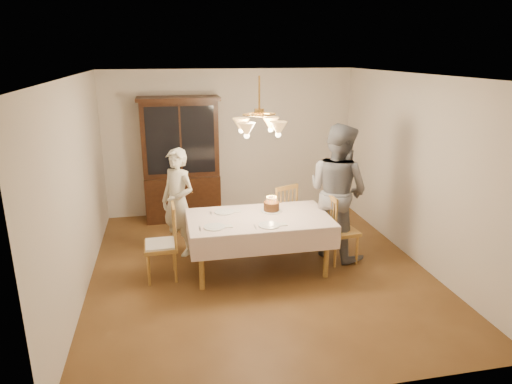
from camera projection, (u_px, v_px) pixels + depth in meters
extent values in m
plane|color=#553518|center=(259.00, 268.00, 6.33)|extent=(5.00, 5.00, 0.00)
plane|color=white|center=(259.00, 76.00, 5.57)|extent=(5.00, 5.00, 0.00)
plane|color=beige|center=(231.00, 142.00, 8.29)|extent=(4.50, 0.00, 4.50)
plane|color=beige|center=(324.00, 260.00, 3.61)|extent=(4.50, 0.00, 4.50)
plane|color=beige|center=(78.00, 188.00, 5.52)|extent=(0.00, 5.00, 5.00)
plane|color=beige|center=(416.00, 170.00, 6.38)|extent=(0.00, 5.00, 5.00)
cube|color=olive|center=(259.00, 219.00, 6.12)|extent=(1.80, 1.00, 0.04)
cube|color=white|center=(259.00, 217.00, 6.11)|extent=(1.90, 1.10, 0.01)
cylinder|color=olive|center=(202.00, 263.00, 5.68)|extent=(0.07, 0.07, 0.71)
cylinder|color=olive|center=(326.00, 252.00, 5.99)|extent=(0.07, 0.07, 0.71)
cylinder|color=olive|center=(196.00, 238.00, 6.47)|extent=(0.07, 0.07, 0.71)
cylinder|color=olive|center=(307.00, 229.00, 6.78)|extent=(0.07, 0.07, 0.71)
cube|color=black|center=(183.00, 197.00, 8.13)|extent=(1.30, 0.50, 0.80)
cube|color=black|center=(180.00, 138.00, 7.87)|extent=(1.30, 0.40, 1.30)
cube|color=black|center=(181.00, 140.00, 7.68)|extent=(1.14, 0.01, 1.14)
cube|color=black|center=(178.00, 99.00, 7.62)|extent=(1.38, 0.54, 0.06)
cube|color=olive|center=(279.00, 217.00, 6.99)|extent=(0.57, 0.56, 0.05)
cube|color=olive|center=(287.00, 188.00, 6.69)|extent=(0.38, 0.19, 0.06)
cylinder|color=olive|center=(281.00, 226.00, 7.29)|extent=(0.04, 0.04, 0.43)
cylinder|color=olive|center=(263.00, 230.00, 7.10)|extent=(0.04, 0.04, 0.43)
cylinder|color=olive|center=(294.00, 232.00, 7.02)|extent=(0.04, 0.04, 0.43)
cylinder|color=olive|center=(276.00, 238.00, 6.83)|extent=(0.04, 0.04, 0.43)
cube|color=olive|center=(161.00, 246.00, 5.94)|extent=(0.43, 0.45, 0.05)
cube|color=olive|center=(173.00, 208.00, 5.83)|extent=(0.05, 0.40, 0.06)
cylinder|color=olive|center=(148.00, 258.00, 6.14)|extent=(0.04, 0.04, 0.43)
cylinder|color=olive|center=(149.00, 270.00, 5.81)|extent=(0.04, 0.04, 0.43)
cylinder|color=olive|center=(174.00, 256.00, 6.22)|extent=(0.04, 0.04, 0.43)
cylinder|color=olive|center=(176.00, 267.00, 5.88)|extent=(0.04, 0.04, 0.43)
cube|color=beige|center=(160.00, 244.00, 5.93)|extent=(0.39, 0.41, 0.03)
cube|color=olive|center=(341.00, 231.00, 6.45)|extent=(0.46, 0.48, 0.05)
cube|color=olive|center=(331.00, 197.00, 6.24)|extent=(0.08, 0.40, 0.06)
cylinder|color=olive|center=(357.00, 250.00, 6.40)|extent=(0.04, 0.04, 0.43)
cylinder|color=olive|center=(345.00, 240.00, 6.73)|extent=(0.04, 0.04, 0.43)
cylinder|color=olive|center=(335.00, 253.00, 6.30)|extent=(0.04, 0.04, 0.43)
cylinder|color=olive|center=(324.00, 243.00, 6.63)|extent=(0.04, 0.04, 0.43)
imported|color=beige|center=(178.00, 202.00, 6.61)|extent=(0.67, 0.68, 1.58)
imported|color=slate|center=(337.00, 191.00, 6.51)|extent=(1.13, 1.19, 1.94)
cylinder|color=white|center=(271.00, 211.00, 6.34)|extent=(0.30, 0.30, 0.01)
cylinder|color=#3B1F0D|center=(271.00, 206.00, 6.32)|extent=(0.22, 0.22, 0.12)
cylinder|color=#598CD8|center=(276.00, 199.00, 6.30)|extent=(0.01, 0.01, 0.07)
sphere|color=#FFB23F|center=(276.00, 197.00, 6.29)|extent=(0.01, 0.01, 0.01)
cylinder|color=pink|center=(275.00, 199.00, 6.32)|extent=(0.01, 0.01, 0.07)
sphere|color=#FFB23F|center=(275.00, 196.00, 6.31)|extent=(0.01, 0.01, 0.01)
cylinder|color=#EACC66|center=(274.00, 198.00, 6.34)|extent=(0.01, 0.01, 0.07)
sphere|color=#FFB23F|center=(274.00, 196.00, 6.33)|extent=(0.01, 0.01, 0.01)
cylinder|color=#598CD8|center=(272.00, 198.00, 6.35)|extent=(0.01, 0.01, 0.07)
sphere|color=#FFB23F|center=(272.00, 196.00, 6.34)|extent=(0.01, 0.01, 0.01)
cylinder|color=pink|center=(270.00, 198.00, 6.35)|extent=(0.01, 0.01, 0.07)
sphere|color=#FFB23F|center=(270.00, 196.00, 6.34)|extent=(0.01, 0.01, 0.01)
cylinder|color=#EACC66|center=(268.00, 199.00, 6.34)|extent=(0.01, 0.01, 0.07)
sphere|color=#FFB23F|center=(268.00, 196.00, 6.32)|extent=(0.01, 0.01, 0.01)
cylinder|color=#598CD8|center=(267.00, 199.00, 6.31)|extent=(0.01, 0.01, 0.07)
sphere|color=#FFB23F|center=(267.00, 196.00, 6.30)|extent=(0.01, 0.01, 0.01)
cylinder|color=pink|center=(267.00, 200.00, 6.29)|extent=(0.01, 0.01, 0.07)
sphere|color=#FFB23F|center=(267.00, 197.00, 6.28)|extent=(0.01, 0.01, 0.01)
cylinder|color=#EACC66|center=(267.00, 200.00, 6.26)|extent=(0.01, 0.01, 0.07)
sphere|color=#FFB23F|center=(267.00, 198.00, 6.25)|extent=(0.01, 0.01, 0.01)
cylinder|color=#598CD8|center=(268.00, 201.00, 6.24)|extent=(0.01, 0.01, 0.07)
sphere|color=#FFB23F|center=(268.00, 198.00, 6.23)|extent=(0.01, 0.01, 0.01)
cylinder|color=pink|center=(270.00, 201.00, 6.23)|extent=(0.01, 0.01, 0.07)
sphere|color=#FFB23F|center=(270.00, 198.00, 6.22)|extent=(0.01, 0.01, 0.01)
cylinder|color=#EACC66|center=(272.00, 201.00, 6.23)|extent=(0.01, 0.01, 0.07)
sphere|color=#FFB23F|center=(272.00, 198.00, 6.22)|extent=(0.01, 0.01, 0.01)
cylinder|color=#598CD8|center=(274.00, 201.00, 6.23)|extent=(0.01, 0.01, 0.07)
sphere|color=#FFB23F|center=(274.00, 198.00, 6.22)|extent=(0.01, 0.01, 0.01)
cylinder|color=pink|center=(275.00, 201.00, 6.25)|extent=(0.01, 0.01, 0.07)
sphere|color=#FFB23F|center=(275.00, 198.00, 6.24)|extent=(0.01, 0.01, 0.01)
cylinder|color=#EACC66|center=(276.00, 200.00, 6.28)|extent=(0.01, 0.01, 0.07)
sphere|color=#FFB23F|center=(276.00, 197.00, 6.26)|extent=(0.01, 0.01, 0.01)
cylinder|color=white|center=(214.00, 227.00, 5.74)|extent=(0.27, 0.27, 0.02)
cube|color=silver|center=(200.00, 228.00, 5.71)|extent=(0.01, 0.16, 0.01)
cube|color=beige|center=(229.00, 226.00, 5.78)|extent=(0.10, 0.10, 0.01)
cylinder|color=white|center=(269.00, 225.00, 5.80)|extent=(0.27, 0.27, 0.02)
cube|color=silver|center=(255.00, 227.00, 5.77)|extent=(0.02, 0.16, 0.01)
cube|color=beige|center=(283.00, 224.00, 5.84)|extent=(0.10, 0.10, 0.01)
cylinder|color=white|center=(224.00, 212.00, 6.29)|extent=(0.27, 0.27, 0.02)
cube|color=silver|center=(211.00, 213.00, 6.26)|extent=(0.01, 0.16, 0.01)
cube|color=beige|center=(237.00, 211.00, 6.32)|extent=(0.10, 0.10, 0.01)
cylinder|color=#BF8C3F|center=(259.00, 92.00, 5.63)|extent=(0.02, 0.02, 0.40)
cylinder|color=#BF8C3F|center=(259.00, 113.00, 5.70)|extent=(0.12, 0.12, 0.10)
cone|color=#D8994C|center=(271.00, 124.00, 5.98)|extent=(0.22, 0.22, 0.18)
sphere|color=#FFD899|center=(271.00, 130.00, 6.00)|extent=(0.07, 0.07, 0.07)
cone|color=#D8994C|center=(241.00, 125.00, 5.90)|extent=(0.22, 0.22, 0.18)
sphere|color=#FFD899|center=(241.00, 131.00, 5.92)|extent=(0.07, 0.07, 0.07)
cone|color=#D8994C|center=(247.00, 130.00, 5.53)|extent=(0.22, 0.22, 0.18)
sphere|color=#FFD899|center=(247.00, 136.00, 5.55)|extent=(0.07, 0.07, 0.07)
cone|color=#D8994C|center=(278.00, 129.00, 5.61)|extent=(0.22, 0.22, 0.18)
sphere|color=#FFD899|center=(278.00, 135.00, 5.63)|extent=(0.07, 0.07, 0.07)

